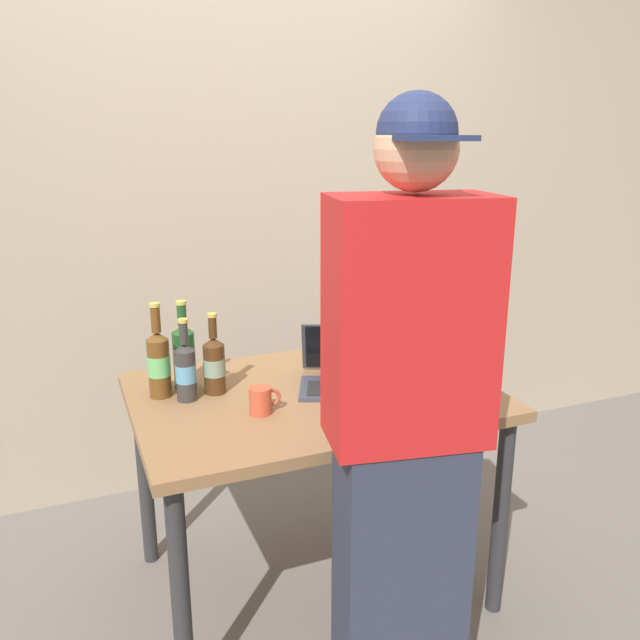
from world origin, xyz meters
The scene contains 10 objects.
ground_plane centered at (0.00, 0.00, 0.00)m, with size 8.00×8.00×0.00m, color slate.
desk centered at (0.00, 0.00, 0.68)m, with size 1.20×0.86×0.77m.
laptop centered at (0.14, 0.01, 0.82)m, with size 0.42×0.41×0.21m.
beer_bottle_green centered at (-0.41, 0.08, 0.88)m, with size 0.07×0.07×0.28m.
beer_bottle_brown centered at (-0.49, 0.15, 0.89)m, with size 0.08×0.08×0.32m.
beer_bottle_amber centered at (-0.39, 0.20, 0.89)m, with size 0.08×0.08×0.31m.
beer_bottle_dark centered at (-0.31, 0.11, 0.88)m, with size 0.07×0.07×0.28m.
person_figure centered at (0.02, -0.60, 0.87)m, with size 0.43×0.33×1.72m.
coffee_mug centered at (-0.22, -0.11, 0.82)m, with size 0.10×0.07×0.09m.
back_wall centered at (0.00, 0.98, 1.30)m, with size 6.00×0.10×2.60m, color tan.
Camera 1 is at (-0.76, -1.94, 1.63)m, focal length 36.58 mm.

